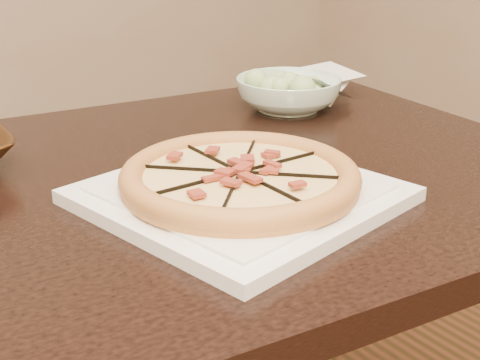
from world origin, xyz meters
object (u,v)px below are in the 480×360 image
(pizza, at_px, (240,177))
(salad_bowl, at_px, (288,94))
(plate, at_px, (240,194))
(dining_table, at_px, (139,256))

(pizza, height_order, salad_bowl, salad_bowl)
(plate, bearing_deg, pizza, 171.80)
(pizza, relative_size, salad_bowl, 1.56)
(pizza, bearing_deg, dining_table, 119.27)
(pizza, distance_m, salad_bowl, 0.44)
(pizza, bearing_deg, salad_bowl, 42.56)
(dining_table, height_order, salad_bowl, salad_bowl)
(plate, xyz_separation_m, pizza, (-0.00, 0.00, 0.02))
(dining_table, xyz_separation_m, plate, (0.08, -0.14, 0.12))
(plate, height_order, salad_bowl, salad_bowl)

